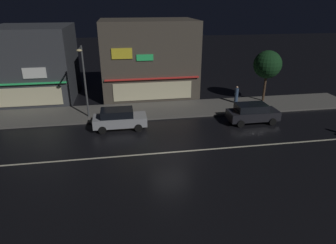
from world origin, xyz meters
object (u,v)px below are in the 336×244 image
Objects in this scene: pedestrian_on_sidewalk at (236,95)px; parked_car_trailing at (119,118)px; streetlamp_mid at (84,76)px; traffic_cone at (98,125)px; parked_car_near_kerb at (252,113)px.

pedestrian_on_sidewalk is 0.40× the size of parked_car_trailing.
streetlamp_mid is 11.32× the size of traffic_cone.
parked_car_trailing is at bearing -2.75° from parked_car_near_kerb.
pedestrian_on_sidewalk is at bearing 16.03° from traffic_cone.
pedestrian_on_sidewalk reaches higher than parked_car_trailing.
parked_car_trailing is 7.82× the size of traffic_cone.
parked_car_near_kerb is at bearing -2.75° from parked_car_trailing.
streetlamp_mid is 1.45× the size of parked_car_trailing.
streetlamp_mid is 1.45× the size of parked_car_near_kerb.
parked_car_trailing is (-11.73, -4.25, -0.07)m from pedestrian_on_sidewalk.
traffic_cone is (-1.80, 0.36, -0.59)m from parked_car_trailing.
parked_car_near_kerb is at bearing 159.91° from pedestrian_on_sidewalk.
streetlamp_mid reaches higher than parked_car_trailing.
streetlamp_mid is 14.85m from pedestrian_on_sidewalk.
pedestrian_on_sidewalk is 3.16× the size of traffic_cone.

